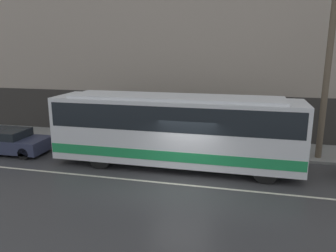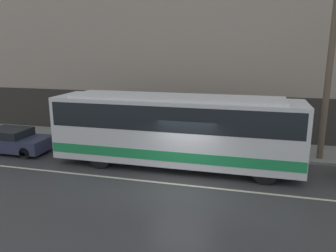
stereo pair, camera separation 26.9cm
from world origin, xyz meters
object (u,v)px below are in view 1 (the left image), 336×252
object	(u,v)px
transit_bus	(175,127)
sedan_dark_behind	(9,141)
pedestrian_waiting	(183,132)
utility_pole_near	(327,75)

from	to	relation	value
transit_bus	sedan_dark_behind	xyz separation A→B (m)	(-9.14, 0.00, -1.30)
transit_bus	pedestrian_waiting	xyz separation A→B (m)	(-0.26, 3.27, -1.03)
transit_bus	sedan_dark_behind	bearing A→B (deg)	180.00
utility_pole_near	pedestrian_waiting	distance (m)	7.91
transit_bus	utility_pole_near	bearing A→B (deg)	20.81
sedan_dark_behind	utility_pole_near	size ratio (longest dim) A/B	0.51
sedan_dark_behind	pedestrian_waiting	world-z (taller)	pedestrian_waiting
sedan_dark_behind	transit_bus	bearing A→B (deg)	0.00
utility_pole_near	pedestrian_waiting	world-z (taller)	utility_pole_near
sedan_dark_behind	utility_pole_near	world-z (taller)	utility_pole_near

